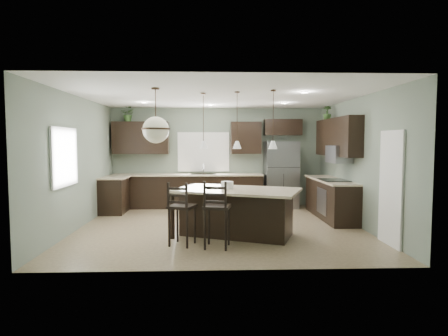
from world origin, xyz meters
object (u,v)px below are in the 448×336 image
refrigerator (281,174)px  serving_dish (227,185)px  bar_stool_center (217,214)px  plant_back_left (128,114)px  bar_stool_left (182,214)px  kitchen_island (237,213)px

refrigerator → serving_dish: refrigerator is taller
serving_dish → bar_stool_center: bearing=-103.9°
refrigerator → plant_back_left: bearing=177.7°
bar_stool_left → plant_back_left: 4.80m
bar_stool_left → kitchen_island: bearing=51.0°
kitchen_island → serving_dish: size_ratio=9.72×
serving_dish → plant_back_left: plant_back_left is taller
bar_stool_left → plant_back_left: size_ratio=2.77×
kitchen_island → bar_stool_left: bar_stool_left is taller
refrigerator → bar_stool_center: refrigerator is taller
serving_dish → kitchen_island: bearing=-21.7°
refrigerator → bar_stool_left: size_ratio=1.62×
plant_back_left → kitchen_island: bearing=-50.3°
serving_dish → bar_stool_center: size_ratio=0.20×
bar_stool_left → plant_back_left: plant_back_left is taller
refrigerator → bar_stool_center: (-1.87, -3.98, -0.33)m
refrigerator → kitchen_island: 3.54m
bar_stool_left → serving_dish: bearing=59.5°
kitchen_island → serving_dish: bearing=-180.0°
bar_stool_left → bar_stool_center: size_ratio=0.97×
bar_stool_center → kitchen_island: bearing=73.8°
bar_stool_center → serving_dish: bearing=86.7°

